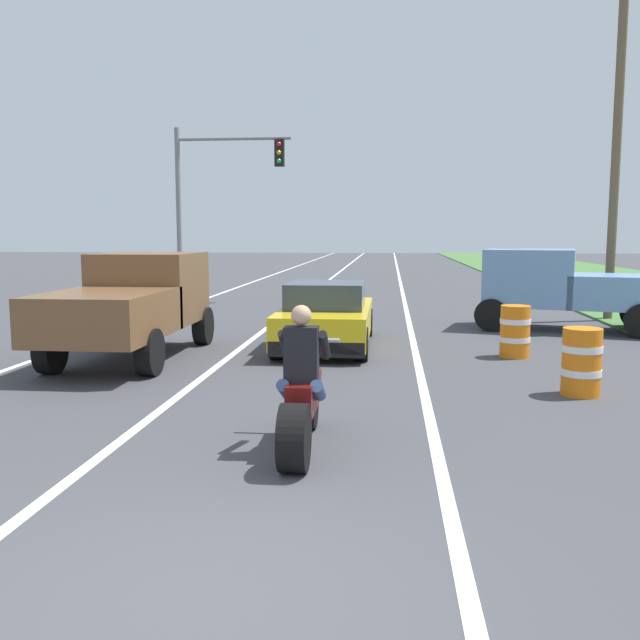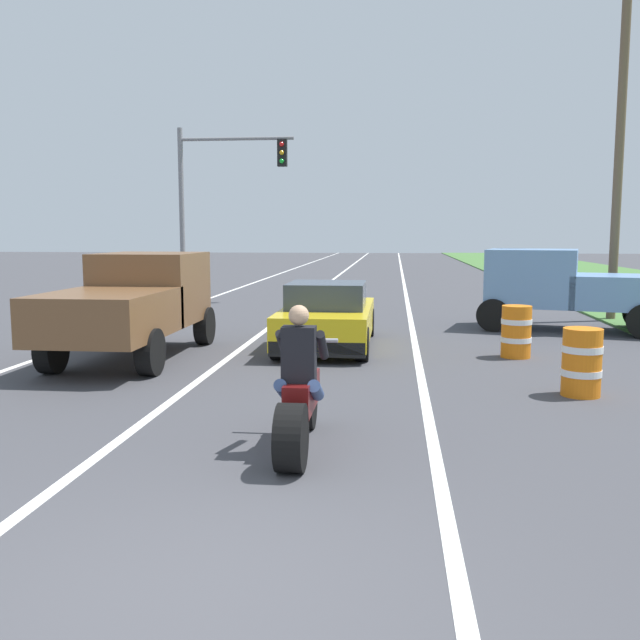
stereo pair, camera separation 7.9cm
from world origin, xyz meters
The scene contains 12 objects.
ground_plane centered at (0.00, 0.00, 0.00)m, with size 160.00×160.00×0.00m, color #424247.
lane_stripe_left_solid centered at (-5.40, 20.00, 0.00)m, with size 0.14×120.00×0.01m, color white.
lane_stripe_right_solid centered at (1.80, 20.00, 0.00)m, with size 0.14×120.00×0.01m, color white.
lane_stripe_centre_dashed centered at (-1.80, 20.00, 0.00)m, with size 0.14×120.00×0.01m, color white.
motorcycle_with_rider centered at (0.33, 3.07, 0.59)m, with size 0.70×2.21×1.62m.
sports_car_yellow centered at (-0.04, 10.13, 0.63)m, with size 1.84×4.30×1.37m.
pickup_truck_left_lane_brown centered at (-3.58, 8.50, 1.11)m, with size 2.02×4.80×1.98m.
pickup_truck_right_shoulder_light_blue centered at (5.65, 13.29, 1.11)m, with size 5.14×3.14×1.98m.
traffic_light_mast_near centered at (-4.90, 19.75, 3.96)m, with size 4.08×0.34×6.00m.
utility_pole_roadside centered at (7.24, 15.36, 4.24)m, with size 0.24×0.24×8.49m, color brown.
construction_barrel_nearest centered at (4.09, 6.16, 0.50)m, with size 0.58×0.58×1.00m.
construction_barrel_mid centered at (3.68, 9.31, 0.50)m, with size 0.58×0.58×1.00m.
Camera 1 is at (1.26, -4.18, 2.38)m, focal length 38.87 mm.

